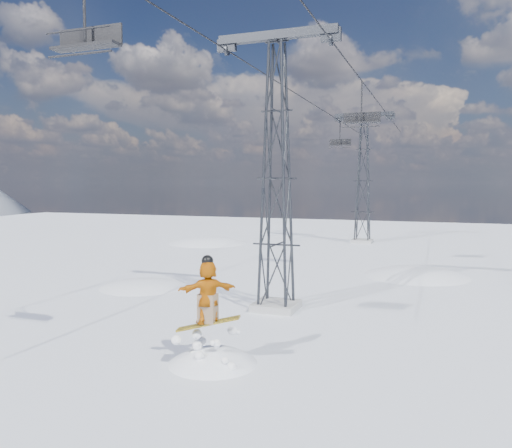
% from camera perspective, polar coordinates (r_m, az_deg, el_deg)
% --- Properties ---
extents(ground, '(120.00, 120.00, 0.00)m').
position_cam_1_polar(ground, '(14.66, -10.92, -16.62)').
color(ground, white).
rests_on(ground, ground).
extents(snow_terrain, '(39.00, 37.00, 22.00)m').
position_cam_1_polar(snow_terrain, '(38.02, 0.28, -18.36)').
color(snow_terrain, white).
rests_on(snow_terrain, ground).
extents(lift_tower_near, '(5.20, 1.80, 11.43)m').
position_cam_1_polar(lift_tower_near, '(20.65, 2.36, 5.14)').
color(lift_tower_near, '#999999').
rests_on(lift_tower_near, ground).
extents(lift_tower_far, '(5.20, 1.80, 11.43)m').
position_cam_1_polar(lift_tower_far, '(45.11, 12.14, 4.80)').
color(lift_tower_far, '#999999').
rests_on(lift_tower_far, ground).
extents(haul_cables, '(4.46, 51.00, 0.06)m').
position_cam_1_polar(haul_cables, '(32.28, 8.85, 14.53)').
color(haul_cables, black).
rests_on(haul_cables, ground).
extents(snowboarder_jump, '(4.40, 4.40, 7.21)m').
position_cam_1_polar(snowboarder_jump, '(15.96, -4.91, -21.00)').
color(snowboarder_jump, white).
rests_on(snowboarder_jump, ground).
extents(lift_chair_near, '(1.91, 0.55, 2.37)m').
position_cam_1_polar(lift_chair_near, '(14.16, -18.77, 19.37)').
color(lift_chair_near, black).
rests_on(lift_chair_near, ground).
extents(lift_chair_mid, '(2.02, 0.58, 2.51)m').
position_cam_1_polar(lift_chair_mid, '(28.59, 11.97, 11.70)').
color(lift_chair_mid, black).
rests_on(lift_chair_mid, ground).
extents(lift_chair_far, '(1.94, 0.56, 2.40)m').
position_cam_1_polar(lift_chair_far, '(46.15, 9.58, 9.13)').
color(lift_chair_far, black).
rests_on(lift_chair_far, ground).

